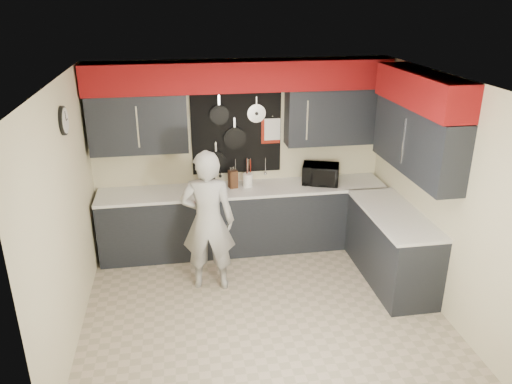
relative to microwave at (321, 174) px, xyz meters
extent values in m
plane|color=#B4A38C|center=(-1.07, -1.44, -1.06)|extent=(4.00, 4.00, 0.00)
cube|color=beige|center=(-1.07, 0.30, 0.24)|extent=(4.00, 0.01, 2.60)
cube|color=black|center=(-2.40, 0.15, 0.77)|extent=(1.24, 0.32, 0.75)
cube|color=black|center=(0.21, 0.15, 0.77)|extent=(1.34, 0.32, 0.75)
cube|color=maroon|center=(-1.07, 0.13, 1.34)|extent=(3.94, 0.36, 0.38)
cube|color=black|center=(-1.12, 0.29, 0.57)|extent=(1.22, 0.03, 1.15)
cylinder|color=black|center=(-1.35, 0.25, 0.82)|extent=(0.26, 0.04, 0.26)
cylinder|color=black|center=(-1.15, 0.25, 0.49)|extent=(0.30, 0.04, 0.30)
cylinder|color=black|center=(-1.41, 0.25, 0.18)|extent=(0.27, 0.04, 0.27)
cylinder|color=silver|center=(-0.85, 0.26, 0.82)|extent=(0.25, 0.02, 0.25)
cube|color=maroon|center=(-0.65, 0.27, 0.56)|extent=(0.26, 0.01, 0.34)
cube|color=white|center=(-0.63, 0.26, 0.59)|extent=(0.22, 0.01, 0.30)
cylinder|color=silver|center=(-1.57, 0.27, 0.07)|extent=(0.01, 0.01, 0.20)
cylinder|color=silver|center=(-1.36, 0.27, 0.07)|extent=(0.01, 0.01, 0.20)
cylinder|color=silver|center=(-1.15, 0.27, 0.07)|extent=(0.01, 0.01, 0.20)
cylinder|color=silver|center=(-0.94, 0.27, 0.07)|extent=(0.01, 0.01, 0.20)
cylinder|color=silver|center=(-0.72, 0.27, 0.07)|extent=(0.01, 0.01, 0.20)
cube|color=beige|center=(0.92, -1.44, 0.24)|extent=(0.01, 3.50, 2.60)
cube|color=black|center=(0.77, -1.14, 0.77)|extent=(0.32, 1.70, 0.75)
cube|color=maroon|center=(0.75, -1.14, 1.34)|extent=(0.36, 1.70, 0.38)
cube|color=beige|center=(-3.07, -1.44, 0.24)|extent=(0.01, 3.50, 2.60)
cylinder|color=black|center=(-3.05, -1.04, 1.12)|extent=(0.04, 0.30, 0.30)
cylinder|color=white|center=(-3.03, -1.04, 1.12)|extent=(0.01, 0.26, 0.26)
cube|color=black|center=(-1.07, 0.01, -0.62)|extent=(3.90, 0.60, 0.88)
cube|color=white|center=(-1.07, -0.01, -0.16)|extent=(3.90, 0.63, 0.04)
cube|color=black|center=(0.63, -1.09, -0.62)|extent=(0.60, 1.60, 0.88)
cube|color=white|center=(0.61, -1.09, -0.16)|extent=(0.63, 1.60, 0.04)
cube|color=black|center=(-1.07, -0.25, -1.01)|extent=(3.90, 0.06, 0.10)
imported|color=black|center=(0.00, 0.00, 0.00)|extent=(0.57, 0.47, 0.27)
cube|color=#3B1D13|center=(-1.21, 0.04, -0.02)|extent=(0.13, 0.13, 0.24)
cylinder|color=white|center=(-1.01, 0.06, -0.05)|extent=(0.14, 0.14, 0.18)
cube|color=black|center=(-1.56, -0.03, -0.12)|extent=(0.25, 0.28, 0.03)
cube|color=black|center=(-1.56, 0.05, 0.05)|extent=(0.21, 0.11, 0.33)
cube|color=black|center=(-1.56, -0.03, 0.20)|extent=(0.25, 0.28, 0.07)
cylinder|color=black|center=(-1.56, -0.06, -0.03)|extent=(0.12, 0.12, 0.16)
imported|color=#9B9A99|center=(-1.62, -0.90, -0.18)|extent=(0.70, 0.51, 1.75)
camera|label=1|loc=(-1.93, -6.25, 2.33)|focal=35.00mm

